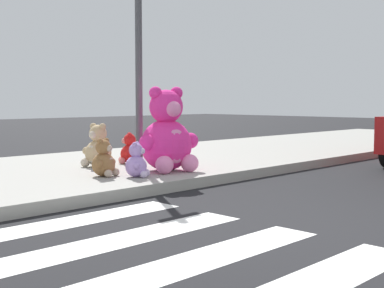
{
  "coord_description": "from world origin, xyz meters",
  "views": [
    {
      "loc": [
        -4.36,
        -2.03,
        1.22
      ],
      "look_at": [
        1.37,
        3.6,
        0.55
      ],
      "focal_mm": 49.8,
      "sensor_mm": 36.0,
      "label": 1
    }
  ],
  "objects_px": {
    "plush_white": "(165,145)",
    "plush_lavender": "(137,163)",
    "plush_pink_large": "(167,137)",
    "plush_tan": "(97,149)",
    "sign_pole": "(139,59)",
    "plush_red": "(129,151)",
    "plush_brown": "(104,161)"
  },
  "relations": [
    {
      "from": "plush_tan",
      "to": "plush_brown",
      "type": "relative_size",
      "value": 1.3
    },
    {
      "from": "plush_tan",
      "to": "plush_brown",
      "type": "bearing_deg",
      "value": -120.49
    },
    {
      "from": "sign_pole",
      "to": "plush_lavender",
      "type": "bearing_deg",
      "value": -131.79
    },
    {
      "from": "plush_pink_large",
      "to": "plush_white",
      "type": "xyz_separation_m",
      "value": [
        0.76,
        0.9,
        -0.22
      ]
    },
    {
      "from": "plush_pink_large",
      "to": "plush_white",
      "type": "height_order",
      "value": "plush_pink_large"
    },
    {
      "from": "plush_lavender",
      "to": "plush_red",
      "type": "relative_size",
      "value": 0.95
    },
    {
      "from": "plush_tan",
      "to": "plush_red",
      "type": "height_order",
      "value": "plush_tan"
    },
    {
      "from": "sign_pole",
      "to": "plush_white",
      "type": "distance_m",
      "value": 1.66
    },
    {
      "from": "sign_pole",
      "to": "plush_pink_large",
      "type": "bearing_deg",
      "value": -84.47
    },
    {
      "from": "plush_red",
      "to": "plush_white",
      "type": "bearing_deg",
      "value": -25.97
    },
    {
      "from": "plush_red",
      "to": "plush_brown",
      "type": "height_order",
      "value": "plush_brown"
    },
    {
      "from": "plush_lavender",
      "to": "plush_white",
      "type": "bearing_deg",
      "value": 35.48
    },
    {
      "from": "plush_pink_large",
      "to": "plush_tan",
      "type": "relative_size",
      "value": 1.82
    },
    {
      "from": "plush_tan",
      "to": "plush_lavender",
      "type": "bearing_deg",
      "value": -102.45
    },
    {
      "from": "sign_pole",
      "to": "plush_red",
      "type": "xyz_separation_m",
      "value": [
        0.25,
        0.59,
        -1.49
      ]
    },
    {
      "from": "plush_pink_large",
      "to": "plush_lavender",
      "type": "distance_m",
      "value": 0.82
    },
    {
      "from": "plush_white",
      "to": "plush_lavender",
      "type": "relative_size",
      "value": 1.48
    },
    {
      "from": "plush_lavender",
      "to": "plush_red",
      "type": "xyz_separation_m",
      "value": [
        0.94,
        1.35,
        0.01
      ]
    },
    {
      "from": "sign_pole",
      "to": "plush_lavender",
      "type": "xyz_separation_m",
      "value": [
        -0.68,
        -0.76,
        -1.5
      ]
    },
    {
      "from": "plush_brown",
      "to": "sign_pole",
      "type": "bearing_deg",
      "value": 21.8
    },
    {
      "from": "plush_red",
      "to": "plush_brown",
      "type": "relative_size",
      "value": 0.97
    },
    {
      "from": "plush_pink_large",
      "to": "plush_tan",
      "type": "bearing_deg",
      "value": 110.38
    },
    {
      "from": "plush_white",
      "to": "plush_red",
      "type": "height_order",
      "value": "plush_white"
    },
    {
      "from": "sign_pole",
      "to": "plush_white",
      "type": "xyz_separation_m",
      "value": [
        0.82,
        0.31,
        -1.41
      ]
    },
    {
      "from": "plush_tan",
      "to": "plush_white",
      "type": "relative_size",
      "value": 0.96
    },
    {
      "from": "plush_white",
      "to": "plush_pink_large",
      "type": "bearing_deg",
      "value": -130.52
    },
    {
      "from": "plush_lavender",
      "to": "sign_pole",
      "type": "bearing_deg",
      "value": 48.21
    },
    {
      "from": "sign_pole",
      "to": "plush_red",
      "type": "height_order",
      "value": "sign_pole"
    },
    {
      "from": "plush_white",
      "to": "sign_pole",
      "type": "bearing_deg",
      "value": -159.39
    },
    {
      "from": "plush_pink_large",
      "to": "plush_red",
      "type": "distance_m",
      "value": 1.23
    },
    {
      "from": "plush_pink_large",
      "to": "plush_white",
      "type": "relative_size",
      "value": 1.75
    },
    {
      "from": "plush_red",
      "to": "plush_brown",
      "type": "distance_m",
      "value": 1.55
    }
  ]
}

